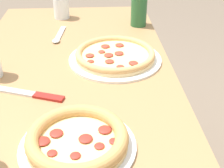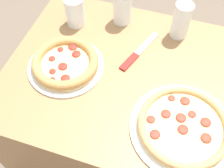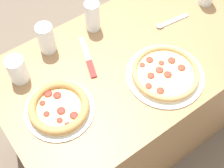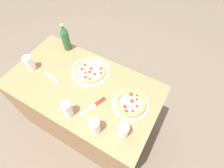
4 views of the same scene
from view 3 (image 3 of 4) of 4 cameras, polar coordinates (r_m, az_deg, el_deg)
The scene contains 9 objects.
ground_plane at distance 1.98m, azimuth 3.11°, elevation -8.25°, with size 8.00×8.00×0.00m, color #6B5B4C.
table at distance 1.65m, azimuth 3.70°, elevation -2.74°, with size 1.24×0.68×0.74m.
pizza_margherita at distance 1.28m, azimuth 9.72°, elevation 1.94°, with size 0.32×0.32×0.04m.
pizza_pepperoni at distance 1.19m, azimuth -9.67°, elevation -4.28°, with size 0.27×0.27×0.05m.
glass_cola at distance 1.28m, azimuth -16.86°, elevation 2.35°, with size 0.07×0.07×0.12m.
glass_orange_juice at distance 1.34m, azimuth -11.92°, elevation 8.01°, with size 0.07×0.07×0.13m.
glass_water at distance 1.40m, azimuth -3.58°, elevation 12.13°, with size 0.07×0.07×0.14m.
knife at distance 1.33m, azimuth -4.37°, elevation 4.64°, with size 0.10×0.22×0.01m.
spoon at distance 1.48m, azimuth 10.24°, elevation 10.97°, with size 0.18×0.04×0.01m.
Camera 3 is at (0.58, 0.62, 1.79)m, focal length 50.00 mm.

